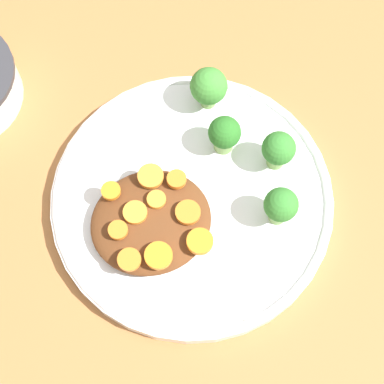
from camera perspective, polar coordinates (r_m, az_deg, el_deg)
ground_plane at (r=0.66m, az=0.00°, el=-1.05°), size 4.00×4.00×0.00m
plate at (r=0.65m, az=0.00°, el=-0.69°), size 0.29×0.29×0.02m
stew_mound at (r=0.62m, az=-3.67°, el=-2.64°), size 0.11×0.12×0.02m
broccoli_floret_0 at (r=0.64m, az=2.90°, el=5.16°), size 0.03×0.03×0.05m
broccoli_floret_1 at (r=0.61m, az=7.88°, el=-1.24°), size 0.03×0.03×0.05m
broccoli_floret_2 at (r=0.64m, az=7.68°, el=3.74°), size 0.03×0.03×0.05m
broccoli_floret_3 at (r=0.67m, az=1.50°, el=9.30°), size 0.04×0.04×0.05m
carrot_slice_0 at (r=0.60m, az=-3.00°, el=-5.67°), size 0.03×0.03×0.01m
carrot_slice_1 at (r=0.63m, az=-3.70°, el=1.41°), size 0.03×0.03×0.01m
carrot_slice_2 at (r=0.61m, az=-5.08°, el=-1.82°), size 0.02×0.02×0.00m
carrot_slice_3 at (r=0.60m, az=-5.60°, el=-6.00°), size 0.02×0.02×0.00m
carrot_slice_4 at (r=0.62m, az=-7.22°, el=0.11°), size 0.02×0.02×0.01m
carrot_slice_5 at (r=0.60m, az=0.71°, el=-4.42°), size 0.03×0.03×0.01m
carrot_slice_6 at (r=0.62m, az=-1.38°, el=1.13°), size 0.02×0.02×0.01m
carrot_slice_7 at (r=0.61m, az=-0.37°, el=-1.83°), size 0.02×0.02×0.01m
carrot_slice_8 at (r=0.61m, az=-3.04°, el=-1.06°), size 0.02×0.02×0.00m
carrot_slice_9 at (r=0.61m, az=-6.59°, el=-3.38°), size 0.02×0.02×0.01m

